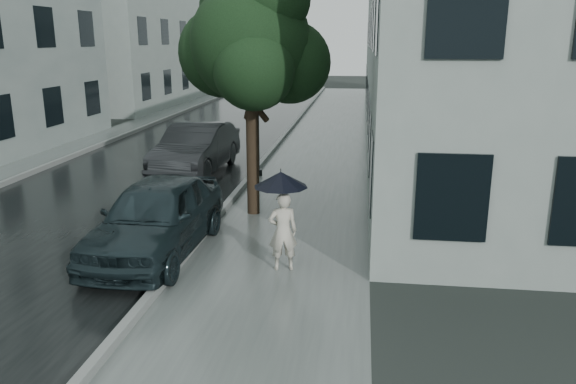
# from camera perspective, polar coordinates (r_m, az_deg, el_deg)

# --- Properties ---
(ground) EXTENTS (120.00, 120.00, 0.00)m
(ground) POSITION_cam_1_polar(r_m,az_deg,el_deg) (8.99, -4.78, -12.27)
(ground) COLOR black
(ground) RESTS_ON ground
(sidewalk) EXTENTS (3.50, 60.00, 0.01)m
(sidewalk) POSITION_cam_1_polar(r_m,az_deg,el_deg) (20.27, 3.06, 3.42)
(sidewalk) COLOR slate
(sidewalk) RESTS_ON ground
(kerb_near) EXTENTS (0.15, 60.00, 0.15)m
(kerb_near) POSITION_cam_1_polar(r_m,az_deg,el_deg) (20.47, -2.05, 3.76)
(kerb_near) COLOR slate
(kerb_near) RESTS_ON ground
(asphalt_road) EXTENTS (6.85, 60.00, 0.00)m
(asphalt_road) POSITION_cam_1_polar(r_m,az_deg,el_deg) (21.34, -11.37, 3.74)
(asphalt_road) COLOR black
(asphalt_road) RESTS_ON ground
(kerb_far) EXTENTS (0.15, 60.00, 0.15)m
(kerb_far) POSITION_cam_1_polar(r_m,az_deg,el_deg) (22.69, -19.80, 4.00)
(kerb_far) COLOR slate
(kerb_far) RESTS_ON ground
(sidewalk_far) EXTENTS (1.70, 60.00, 0.01)m
(sidewalk_far) POSITION_cam_1_polar(r_m,az_deg,el_deg) (23.14, -21.83, 3.83)
(sidewalk_far) COLOR #4C5451
(sidewalk_far) RESTS_ON ground
(building_near) EXTENTS (7.02, 36.00, 9.00)m
(building_near) POSITION_cam_1_polar(r_m,az_deg,el_deg) (27.54, 15.82, 15.42)
(building_near) COLOR gray
(building_near) RESTS_ON ground
(building_far_b) EXTENTS (7.02, 18.00, 8.00)m
(building_far_b) POSITION_cam_1_polar(r_m,az_deg,el_deg) (40.85, -15.36, 14.51)
(building_far_b) COLOR gray
(building_far_b) RESTS_ON ground
(pedestrian) EXTENTS (0.61, 0.48, 1.48)m
(pedestrian) POSITION_cam_1_polar(r_m,az_deg,el_deg) (10.30, -0.53, -4.03)
(pedestrian) COLOR beige
(pedestrian) RESTS_ON sidewalk
(umbrella) EXTENTS (1.29, 1.29, 0.98)m
(umbrella) POSITION_cam_1_polar(r_m,az_deg,el_deg) (10.05, -0.74, 1.29)
(umbrella) COLOR black
(umbrella) RESTS_ON ground
(street_tree) EXTENTS (3.64, 3.31, 5.88)m
(street_tree) POSITION_cam_1_polar(r_m,az_deg,el_deg) (13.38, -3.71, 14.98)
(street_tree) COLOR #332619
(street_tree) RESTS_ON ground
(lamp_post) EXTENTS (0.84, 0.41, 5.14)m
(lamp_post) POSITION_cam_1_polar(r_m,az_deg,el_deg) (17.34, -3.69, 11.22)
(lamp_post) COLOR black
(lamp_post) RESTS_ON ground
(car_near) EXTENTS (1.91, 4.48, 1.51)m
(car_near) POSITION_cam_1_polar(r_m,az_deg,el_deg) (11.41, -13.21, -2.43)
(car_near) COLOR black
(car_near) RESTS_ON ground
(car_far) EXTENTS (1.85, 4.79, 1.56)m
(car_far) POSITION_cam_1_polar(r_m,az_deg,el_deg) (18.22, -9.30, 4.41)
(car_far) COLOR black
(car_far) RESTS_ON ground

